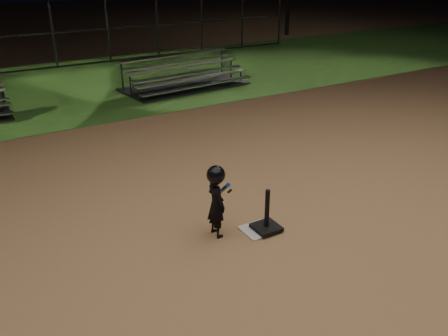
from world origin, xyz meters
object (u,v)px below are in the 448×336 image
child_batter (216,199)px  bleacher_right (185,81)px  home_plate (258,230)px  batting_tee (267,223)px

child_batter → bleacher_right: size_ratio=0.28×
home_plate → child_batter: 0.86m
batting_tee → child_batter: 0.88m
bleacher_right → batting_tee: bearing=-113.8°
home_plate → child_batter: bearing=158.9°
batting_tee → bleacher_right: bearing=71.9°
home_plate → child_batter: size_ratio=0.40×
home_plate → batting_tee: batting_tee is taller
home_plate → bleacher_right: (2.79, 8.14, 0.18)m
child_batter → batting_tee: bearing=-114.5°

